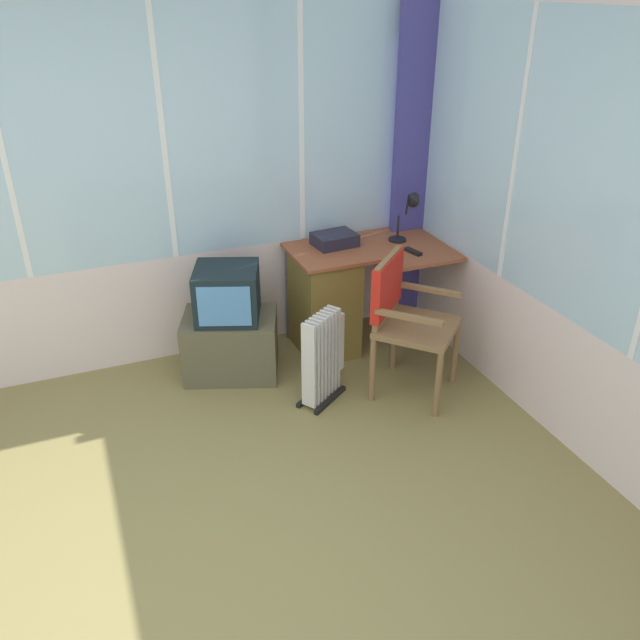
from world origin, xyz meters
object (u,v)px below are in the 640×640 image
object	(u,v)px
wooden_armchair	(400,307)
paper_tray	(335,239)
desk_lamp	(412,210)
space_heater	(324,356)
desk	(329,298)
tv_on_stand	(230,328)
tv_remote	(413,252)

from	to	relation	value
wooden_armchair	paper_tray	bearing A→B (deg)	99.56
desk_lamp	paper_tray	distance (m)	0.60
desk_lamp	space_heater	size ratio (longest dim) A/B	0.60
desk	desk_lamp	world-z (taller)	desk_lamp
tv_on_stand	wooden_armchair	bearing A→B (deg)	-31.19
tv_remote	tv_on_stand	bearing A→B (deg)	159.65
desk_lamp	wooden_armchair	world-z (taller)	desk_lamp
desk_lamp	wooden_armchair	distance (m)	0.87
tv_remote	paper_tray	xyz separation A→B (m)	(-0.46, 0.35, 0.03)
tv_remote	tv_on_stand	world-z (taller)	tv_on_stand
wooden_armchair	desk_lamp	bearing A→B (deg)	57.37
tv_on_stand	space_heater	size ratio (longest dim) A/B	1.28
tv_remote	paper_tray	distance (m)	0.57
tv_remote	space_heater	world-z (taller)	tv_remote
wooden_armchair	tv_on_stand	bearing A→B (deg)	148.81
tv_remote	space_heater	xyz separation A→B (m)	(-0.83, -0.37, -0.47)
desk_lamp	wooden_armchair	xyz separation A→B (m)	(-0.41, -0.64, -0.41)
desk_lamp	tv_on_stand	world-z (taller)	desk_lamp
desk_lamp	paper_tray	bearing A→B (deg)	165.44
tv_remote	wooden_armchair	size ratio (longest dim) A/B	0.16
desk_lamp	space_heater	world-z (taller)	desk_lamp
desk	tv_on_stand	size ratio (longest dim) A/B	1.38
paper_tray	wooden_armchair	bearing A→B (deg)	-80.44
tv_remote	paper_tray	bearing A→B (deg)	129.59
desk	wooden_armchair	size ratio (longest dim) A/B	1.17
tv_remote	tv_on_stand	size ratio (longest dim) A/B	0.19
space_heater	desk	bearing A→B (deg)	64.55
tv_on_stand	tv_remote	bearing A→B (deg)	-7.16
desk	tv_remote	size ratio (longest dim) A/B	7.44
wooden_armchair	space_heater	size ratio (longest dim) A/B	1.51
tv_remote	space_heater	distance (m)	1.03
desk	space_heater	distance (m)	0.69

